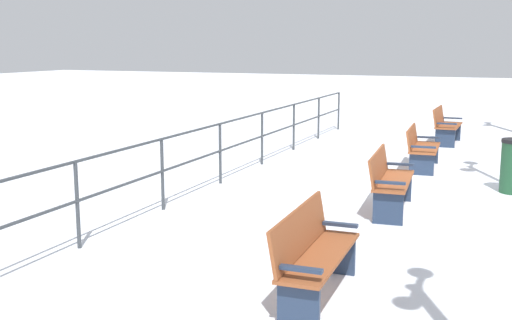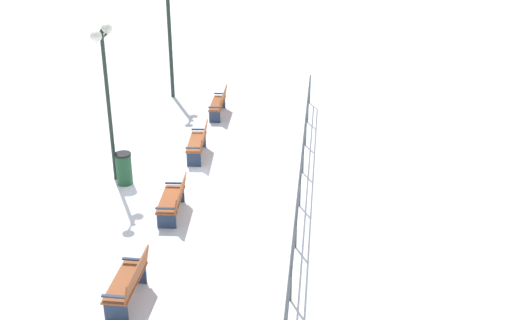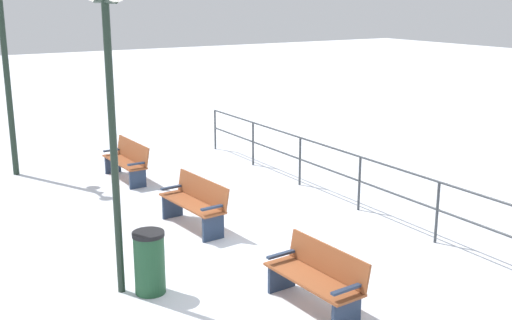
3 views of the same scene
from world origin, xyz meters
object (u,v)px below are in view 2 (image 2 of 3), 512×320
Objects in this scene: lamppost_near at (169,19)px; lamppost_middle at (105,66)px; bench_second at (199,142)px; bench_nearest at (219,103)px; bench_fourth at (129,282)px; trash_bin at (124,168)px; bench_third at (174,199)px.

lamppost_near is 1.01× the size of lamppost_middle.
lamppost_middle is at bearing 36.40° from bench_second.
lamppost_near is (2.11, -1.82, 2.50)m from bench_nearest.
lamppost_middle is (2.11, 5.38, 2.82)m from bench_nearest.
lamppost_middle reaches higher than bench_fourth.
bench_nearest is 10.83m from bench_fourth.
trash_bin is at bearing 70.68° from bench_nearest.
bench_nearest is at bearing -89.64° from bench_fourth.
lamppost_middle is at bearing -35.92° from trash_bin.
bench_third is at bearing 88.03° from bench_nearest.
bench_third is (0.00, 7.21, -0.04)m from bench_nearest.
bench_nearest is at bearing -93.48° from bench_third.
bench_second is at bearing 87.25° from bench_nearest.
lamppost_near is at bearing -42.73° from bench_nearest.
bench_second is 1.13× the size of bench_fourth.
bench_nearest is 1.85× the size of trash_bin.
bench_fourth is 1.63× the size of trash_bin.
trash_bin is at bearing 45.33° from bench_second.
lamppost_near is 4.76× the size of trash_bin.
bench_second is at bearing -89.48° from bench_fourth.
lamppost_middle is (2.06, 1.78, 2.81)m from bench_second.
bench_third is 9.61m from lamppost_near.
bench_nearest is 1.14× the size of bench_fourth.
bench_second is 0.39× the size of lamppost_middle.
bench_third is 3.99m from lamppost_middle.
lamppost_middle is at bearing -44.44° from bench_third.
lamppost_near reaches higher than bench_nearest.
bench_nearest is at bearing -111.37° from lamppost_middle.
lamppost_middle is (2.10, -1.83, 2.86)m from bench_third.
trash_bin is (1.71, 2.03, -0.03)m from bench_second.
bench_second is at bearing -139.10° from lamppost_middle.
bench_fourth is at bearing 85.16° from bench_third.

